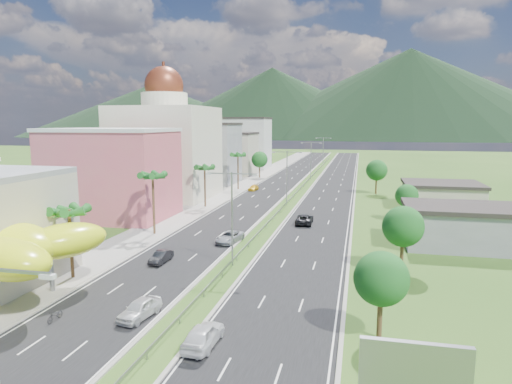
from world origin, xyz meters
The scene contains 34 objects.
ground centered at (0.00, 0.00, 0.00)m, with size 500.00×500.00×0.00m, color #2D5119.
road_left centered at (-7.50, 90.00, 0.02)m, with size 11.00×260.00×0.04m, color black.
road_right centered at (7.50, 90.00, 0.02)m, with size 11.00×260.00×0.04m, color black.
sidewalk_left centered at (-17.00, 90.00, 0.06)m, with size 7.00×260.00×0.12m, color gray.
median_guardrail centered at (0.00, 71.99, 0.62)m, with size 0.10×216.06×0.76m.
streetlight_median_b centered at (0.00, 10.00, 6.75)m, with size 6.04×0.25×11.00m.
streetlight_median_c centered at (0.00, 50.00, 6.75)m, with size 6.04×0.25×11.00m.
streetlight_median_d centered at (0.00, 95.00, 6.75)m, with size 6.04×0.25×11.00m.
streetlight_median_e centered at (0.00, 140.00, 6.75)m, with size 6.04×0.25×11.00m.
pink_shophouse centered at (-28.00, 32.00, 7.50)m, with size 20.00×15.00×15.00m, color #D6586C.
domed_building centered at (-28.00, 55.00, 11.35)m, with size 20.00×20.00×28.70m.
midrise_grey centered at (-27.00, 80.00, 8.00)m, with size 16.00×15.00×16.00m, color gray.
midrise_beige centered at (-27.00, 102.00, 6.50)m, with size 16.00×15.00×13.00m, color #B1A891.
midrise_white centered at (-27.00, 125.00, 9.00)m, with size 16.00×15.00×18.00m, color silver.
billboard centered at (17.00, -18.00, 4.42)m, with size 5.20×0.35×6.20m.
shed_near centered at (28.00, 25.00, 2.50)m, with size 15.00×10.00×5.00m, color gray.
shed_far centered at (30.00, 55.00, 2.20)m, with size 14.00×12.00×4.40m, color #B1A891.
palm_tree_b centered at (-15.50, 2.00, 7.06)m, with size 3.60×3.60×8.10m.
palm_tree_c centered at (-15.50, 22.00, 8.50)m, with size 3.60×3.60×9.60m.
palm_tree_d centered at (-15.50, 45.00, 7.54)m, with size 3.60×3.60×8.60m.
palm_tree_e centered at (-15.50, 70.00, 8.31)m, with size 3.60×3.60×9.40m.
leafy_tree_lfar centered at (-15.50, 95.00, 5.58)m, with size 4.90×4.90×8.05m.
leafy_tree_ra centered at (16.00, -5.00, 4.78)m, with size 4.20×4.20×6.90m.
leafy_tree_rb centered at (19.00, 12.00, 5.18)m, with size 4.55×4.55×7.47m.
leafy_tree_rc centered at (22.00, 40.00, 4.37)m, with size 3.85×3.85×6.33m.
leafy_tree_rd centered at (18.00, 70.00, 5.58)m, with size 4.90×4.90×8.05m.
mountain_ridge centered at (60.00, 450.00, 0.00)m, with size 860.00×140.00×90.00m, color black, non-canonical shape.
car_white_near_left centered at (-3.73, -5.74, 0.84)m, with size 1.89×4.70×1.60m, color silver.
car_dark_left centered at (-8.57, 9.16, 0.72)m, with size 1.44×4.13×1.36m, color black.
car_silver_mid_left centered at (-3.20, 19.88, 0.80)m, with size 2.52×5.47×1.52m, color #9CA0A3.
car_yellow_far_left centered at (-11.25, 68.79, 0.68)m, with size 1.79×4.39×1.27m, color yellow.
car_white_near_right centered at (3.20, -9.24, 0.89)m, with size 2.01×5.00×1.70m, color white.
car_dark_far_right centered at (5.53, 33.91, 0.84)m, with size 2.64×5.73×1.59m, color black.
motorcycle centered at (-10.35, -7.90, 0.65)m, with size 0.58×1.90×1.22m, color black.
Camera 1 is at (14.12, -39.41, 16.45)m, focal length 32.00 mm.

